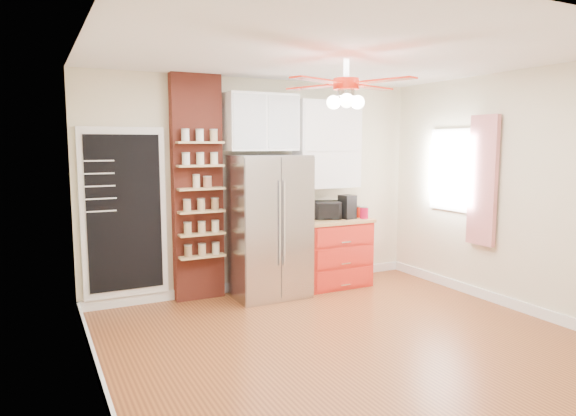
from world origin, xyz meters
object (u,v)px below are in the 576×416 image
fridge (268,226)px  ceiling_fan (346,85)px  pantry_jar_oats (196,182)px  toaster_oven (324,210)px  canister_left (364,213)px  red_cabinet (333,252)px  coffee_maker (347,207)px

fridge → ceiling_fan: size_ratio=1.25×
fridge → pantry_jar_oats: (-0.84, 0.18, 0.57)m
toaster_oven → pantry_jar_oats: pantry_jar_oats is taller
ceiling_fan → pantry_jar_oats: bearing=116.3°
toaster_oven → canister_left: bearing=-2.2°
toaster_oven → canister_left: (0.49, -0.22, -0.04)m
canister_left → pantry_jar_oats: bearing=172.0°
canister_left → pantry_jar_oats: 2.26m
fridge → canister_left: fridge is taller
red_cabinet → coffee_maker: size_ratio=3.00×
coffee_maker → toaster_oven: bearing=151.6°
fridge → coffee_maker: (1.14, -0.02, 0.18)m
fridge → red_cabinet: 1.06m
ceiling_fan → pantry_jar_oats: size_ratio=9.79×
fridge → pantry_jar_oats: fridge is taller
fridge → pantry_jar_oats: bearing=168.1°
toaster_oven → canister_left: size_ratio=2.84×
ceiling_fan → pantry_jar_oats: ceiling_fan is taller
coffee_maker → pantry_jar_oats: pantry_jar_oats is taller
canister_left → toaster_oven: bearing=156.1°
coffee_maker → canister_left: coffee_maker is taller
pantry_jar_oats → toaster_oven: bearing=-3.0°
toaster_oven → coffee_maker: coffee_maker is taller
canister_left → ceiling_fan: bearing=-130.7°
toaster_oven → pantry_jar_oats: bearing=-161.3°
fridge → red_cabinet: (0.97, 0.05, -0.42)m
fridge → toaster_oven: 0.87m
red_cabinet → canister_left: 0.66m
fridge → ceiling_fan: bearing=-88.2°
red_cabinet → fridge: bearing=-177.0°
ceiling_fan → fridge: bearing=91.8°
ceiling_fan → canister_left: size_ratio=9.45×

